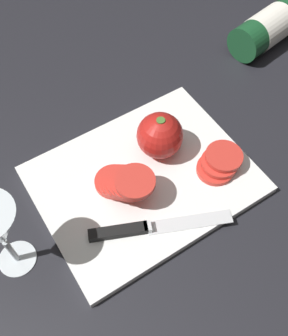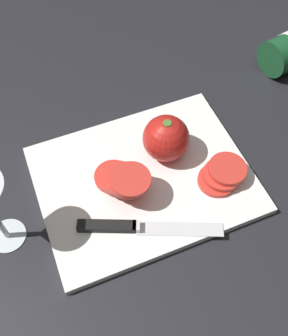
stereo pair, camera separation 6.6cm
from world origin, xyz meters
The scene contains 6 objects.
ground_plane centered at (0.00, 0.00, 0.00)m, with size 3.00×3.00×0.00m, color black.
cutting_board centered at (0.02, 0.03, 0.01)m, with size 0.37×0.28×0.02m.
whole_tomato centered at (0.07, 0.06, 0.06)m, with size 0.08×0.08×0.08m.
knife centered at (-0.05, -0.05, 0.02)m, with size 0.22×0.11×0.01m.
tomato_slice_stack_near centered at (-0.02, 0.02, 0.04)m, with size 0.08×0.11×0.06m.
tomato_slice_stack_far centered at (0.14, -0.03, 0.03)m, with size 0.09×0.07×0.03m.
Camera 2 is at (-0.12, -0.31, 0.60)m, focal length 42.00 mm.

